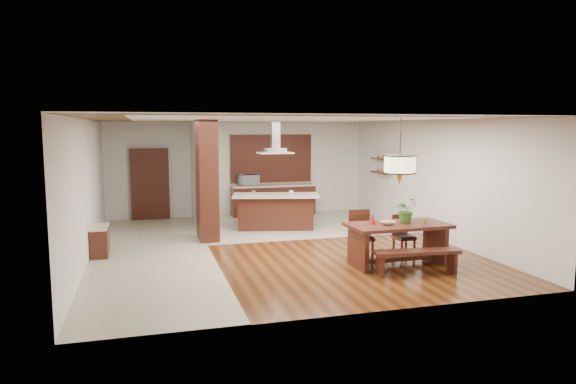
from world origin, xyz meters
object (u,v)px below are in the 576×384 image
object	(u,v)px
pendant_lantern	(400,152)
microwave	(248,180)
island_cup	(291,192)
fruit_bowl	(388,223)
dining_chair_left	(362,235)
foliage_plant	(406,210)
dining_bench	(417,262)
range_hood	(275,137)
dining_chair_right	(404,236)
kitchen_island	(275,211)
dining_table	(398,235)
hallway_console	(100,241)

from	to	relation	value
pendant_lantern	microwave	size ratio (longest dim) A/B	2.19
island_cup	fruit_bowl	bearing A→B (deg)	-79.37
dining_chair_left	island_cup	world-z (taller)	island_cup
pendant_lantern	foliage_plant	distance (m)	1.19
dining_chair_left	island_cup	distance (m)	3.57
dining_bench	range_hood	size ratio (longest dim) A/B	1.80
dining_chair_right	kitchen_island	bearing A→B (deg)	112.59
dining_chair_left	dining_chair_right	world-z (taller)	dining_chair_left
dining_table	kitchen_island	distance (m)	4.43
hallway_console	island_cup	world-z (taller)	island_cup
hallway_console	pendant_lantern	xyz separation A→B (m)	(5.75, -2.39, 1.93)
hallway_console	foliage_plant	world-z (taller)	foliage_plant
dining_bench	dining_chair_left	bearing A→B (deg)	112.20
range_hood	island_cup	world-z (taller)	range_hood
dining_chair_left	fruit_bowl	world-z (taller)	dining_chair_left
dining_bench	dining_chair_right	world-z (taller)	dining_chair_right
hallway_console	dining_chair_left	world-z (taller)	dining_chair_left
dining_table	foliage_plant	size ratio (longest dim) A/B	4.04
hallway_console	microwave	xyz separation A→B (m)	(4.02, 4.02, 0.80)
foliage_plant	island_cup	xyz separation A→B (m)	(-1.23, 4.00, -0.09)
dining_chair_left	range_hood	xyz separation A→B (m)	(-0.92, 3.60, 1.96)
dining_chair_right	island_cup	xyz separation A→B (m)	(-1.50, 3.48, 0.56)
hallway_console	foliage_plant	distance (m)	6.44
dining_chair_left	foliage_plant	size ratio (longest dim) A/B	2.03
dining_table	dining_chair_left	size ratio (longest dim) A/B	1.99
dining_bench	fruit_bowl	distance (m)	0.97
range_hood	island_cup	distance (m)	1.53
hallway_console	dining_chair_left	size ratio (longest dim) A/B	0.87
dining_bench	kitchen_island	bearing A→B (deg)	106.50
hallway_console	island_cup	bearing A→B (deg)	19.79
fruit_bowl	kitchen_island	xyz separation A→B (m)	(-1.19, 4.21, -0.38)
island_cup	microwave	xyz separation A→B (m)	(-0.71, 2.31, 0.12)
dining_chair_left	fruit_bowl	bearing A→B (deg)	-58.66
dining_table	dining_bench	distance (m)	0.81
fruit_bowl	kitchen_island	distance (m)	4.39
dining_chair_right	island_cup	size ratio (longest dim) A/B	7.02
dining_chair_right	range_hood	world-z (taller)	range_hood
range_hood	foliage_plant	bearing A→B (deg)	-68.12
foliage_plant	dining_chair_left	bearing A→B (deg)	145.62
foliage_plant	microwave	distance (m)	6.61
dining_bench	range_hood	world-z (taller)	range_hood
pendant_lantern	kitchen_island	distance (m)	4.76
pendant_lantern	range_hood	world-z (taller)	same
kitchen_island	dining_chair_right	bearing A→B (deg)	-48.24
dining_bench	island_cup	bearing A→B (deg)	102.20
dining_bench	foliage_plant	xyz separation A→B (m)	(0.19, 0.81, 0.85)
dining_table	dining_chair_left	distance (m)	0.79
dining_table	dining_chair_right	distance (m)	0.80
fruit_bowl	microwave	xyz separation A→B (m)	(-1.48, 6.44, 0.25)
fruit_bowl	island_cup	bearing A→B (deg)	100.63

